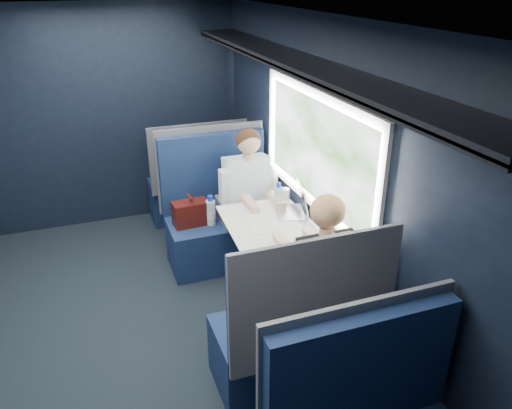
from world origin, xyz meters
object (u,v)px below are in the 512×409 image
object	(u,v)px
seat_bay_near	(219,219)
seat_row_front	(196,185)
man	(251,194)
table	(272,235)
laptop	(296,206)
cup	(285,194)
woman	(320,273)
bottle_small	(278,197)
seat_bay_far	(295,334)

from	to	relation	value
seat_bay_near	seat_row_front	xyz separation A→B (m)	(0.01, 0.92, -0.01)
seat_row_front	man	distance (m)	1.17
table	seat_bay_near	bearing A→B (deg)	102.50
laptop	cup	bearing A→B (deg)	85.43
woman	bottle_small	xyz separation A→B (m)	(0.11, 1.01, 0.11)
seat_bay_near	cup	distance (m)	0.75
man	laptop	size ratio (longest dim) A/B	3.69
seat_bay_far	laptop	distance (m)	1.20
table	cup	xyz separation A→B (m)	(0.30, 0.44, 0.13)
table	cup	distance (m)	0.55
table	woman	world-z (taller)	woman
cup	seat_row_front	bearing A→B (deg)	109.49
laptop	cup	xyz separation A→B (m)	(0.02, 0.28, -0.02)
seat_bay_far	man	world-z (taller)	man
cup	table	bearing A→B (deg)	-124.07
man	seat_bay_far	bearing A→B (deg)	-99.03
bottle_small	laptop	bearing A→B (deg)	-53.80
seat_row_front	seat_bay_far	bearing A→B (deg)	-90.00
table	man	bearing A→B (deg)	84.48
bottle_small	cup	size ratio (longest dim) A/B	2.36
seat_bay_far	seat_row_front	size ratio (longest dim) A/B	1.09
seat_bay_near	laptop	bearing A→B (deg)	-56.59
seat_row_front	seat_bay_near	bearing A→B (deg)	-90.67
man	cup	size ratio (longest dim) A/B	13.60
seat_bay_far	bottle_small	size ratio (longest dim) A/B	5.50
seat_bay_near	man	xyz separation A→B (m)	(0.26, -0.17, 0.30)
woman	cup	distance (m)	1.17
seat_row_front	cup	xyz separation A→B (m)	(0.48, -1.36, 0.38)
man	cup	distance (m)	0.35
seat_bay_far	bottle_small	distance (m)	1.30
seat_bay_near	man	size ratio (longest dim) A/B	0.95
seat_bay_far	cup	xyz separation A→B (m)	(0.48, 1.31, 0.37)
man	bottle_small	bearing A→B (deg)	-75.00
woman	bottle_small	world-z (taller)	woman
seat_bay_near	bottle_small	distance (m)	0.80
seat_bay_near	seat_row_front	distance (m)	0.92
seat_row_front	woman	world-z (taller)	woman
table	laptop	xyz separation A→B (m)	(0.28, 0.16, 0.14)
seat_bay_far	bottle_small	world-z (taller)	seat_bay_far
laptop	seat_bay_far	bearing A→B (deg)	-113.83
woman	laptop	distance (m)	0.90
seat_bay_far	man	xyz separation A→B (m)	(0.25, 1.57, 0.30)
seat_bay_near	woman	bearing A→B (deg)	-80.62
seat_bay_near	seat_bay_far	size ratio (longest dim) A/B	1.00
seat_bay_far	woman	bearing A→B (deg)	33.82
seat_row_front	man	world-z (taller)	man
seat_bay_far	laptop	xyz separation A→B (m)	(0.46, 1.04, 0.39)
seat_bay_near	cup	xyz separation A→B (m)	(0.49, -0.43, 0.37)
man	woman	bearing A→B (deg)	-90.00
seat_bay_far	man	distance (m)	1.62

